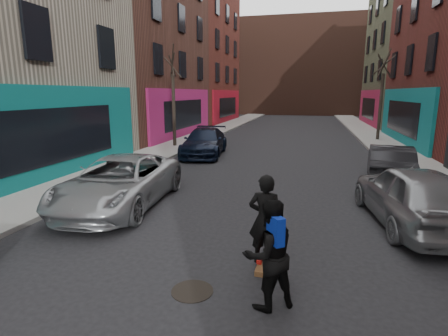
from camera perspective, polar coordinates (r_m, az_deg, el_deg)
The scene contains 13 objects.
sidewalk_left at distance 32.70m, azimuth -0.28°, elevation 6.62°, with size 2.50×84.00×0.13m, color gray.
sidewalk_right at distance 32.06m, azimuth 22.06°, elevation 5.62°, with size 2.50×84.00×0.13m, color gray.
building_far at distance 57.71m, azimuth 12.58°, elevation 15.64°, with size 40.00×10.00×14.00m, color #47281E.
tree_left_far at distance 21.08m, azimuth -8.29°, elevation 12.46°, with size 2.00×2.00×6.50m, color black, non-canonical shape.
tree_right_far at distance 25.97m, azimuth 24.40°, elevation 11.78°, with size 2.00×2.00×6.80m, color black, non-canonical shape.
parked_left_far at distance 10.53m, azimuth -16.60°, elevation -2.17°, with size 2.37×5.15×1.43m, color #95999E.
parked_left_end at distance 18.40m, azimuth -3.20°, elevation 4.25°, with size 1.96×4.83×1.40m, color black.
parked_right_far at distance 9.76m, azimuth 28.43°, elevation -3.91°, with size 1.83×4.55×1.55m, color gray.
parked_right_end at distance 14.31m, azimuth 25.41°, elevation 0.72°, with size 1.45×4.15×1.37m, color black.
skateboard at distance 6.90m, azimuth 6.55°, elevation -15.38°, with size 0.22×0.80×0.10m, color brown.
skateboarder at distance 6.53m, azimuth 6.75°, elevation -8.34°, with size 0.62×0.41×1.71m, color black.
pedestrian at distance 5.43m, azimuth 7.32°, elevation -13.76°, with size 1.06×1.02×1.72m.
manhole at distance 6.18m, azimuth -5.20°, elevation -19.36°, with size 0.70×0.70×0.01m, color black.
Camera 1 is at (1.65, -1.57, 3.23)m, focal length 28.00 mm.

